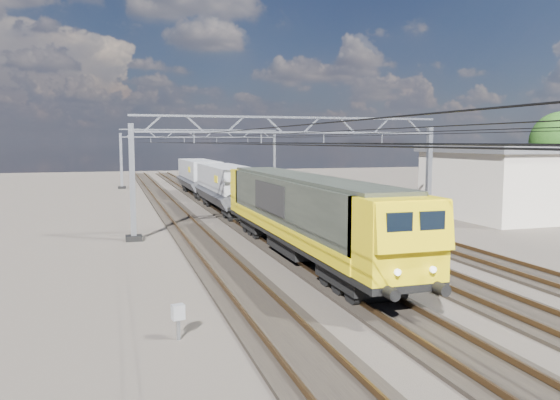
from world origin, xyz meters
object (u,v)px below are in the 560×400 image
object	(u,v)px
locomotive	(302,211)
industrial_shed	(557,179)
hopper_wagon_mid	(199,174)
catenary_gantry_mid	(293,169)
catenary_gantry_far	(201,155)
hopper_wagon_lead	(227,185)
trackside_cabinet	(178,314)

from	to	relation	value
locomotive	industrial_shed	world-z (taller)	industrial_shed
hopper_wagon_mid	industrial_shed	xyz separation A→B (m)	(24.00, -22.56, 0.49)
catenary_gantry_mid	industrial_shed	bearing A→B (deg)	5.19
catenary_gantry_mid	industrial_shed	size ratio (longest dim) A/B	1.07
catenary_gantry_far	hopper_wagon_lead	bearing A→B (deg)	-94.46
catenary_gantry_mid	locomotive	bearing A→B (deg)	-105.24
catenary_gantry_mid	trackside_cabinet	xyz separation A→B (m)	(-8.91, -16.48, -3.14)
catenary_gantry_mid	industrial_shed	distance (m)	22.12
catenary_gantry_far	catenary_gantry_mid	bearing A→B (deg)	-90.00
hopper_wagon_lead	industrial_shed	xyz separation A→B (m)	(24.00, -8.36, 0.49)
catenary_gantry_mid	locomotive	xyz separation A→B (m)	(-2.00, -7.34, -1.58)
catenary_gantry_mid	trackside_cabinet	distance (m)	19.00
catenary_gantry_far	locomotive	xyz separation A→B (m)	(-2.00, -43.34, -1.58)
hopper_wagon_lead	hopper_wagon_mid	distance (m)	14.20
hopper_wagon_lead	trackside_cabinet	bearing A→B (deg)	-104.44
hopper_wagon_mid	industrial_shed	distance (m)	32.94
catenary_gantry_far	hopper_wagon_lead	xyz separation A→B (m)	(-2.00, -25.64, -1.67)
catenary_gantry_mid	locomotive	world-z (taller)	catenary_gantry_mid
locomotive	hopper_wagon_mid	size ratio (longest dim) A/B	1.62
trackside_cabinet	catenary_gantry_mid	bearing A→B (deg)	48.90
hopper_wagon_lead	industrial_shed	size ratio (longest dim) A/B	0.70
locomotive	hopper_wagon_mid	xyz separation A→B (m)	(-0.00, 31.90, -0.09)
trackside_cabinet	catenary_gantry_far	bearing A→B (deg)	67.67
catenary_gantry_far	hopper_wagon_mid	distance (m)	11.74
locomotive	catenary_gantry_mid	bearing A→B (deg)	74.76
catenary_gantry_far	industrial_shed	distance (m)	40.51
hopper_wagon_mid	industrial_shed	world-z (taller)	industrial_shed
catenary_gantry_far	hopper_wagon_mid	size ratio (longest dim) A/B	1.53
catenary_gantry_mid	hopper_wagon_mid	distance (m)	24.69
locomotive	industrial_shed	size ratio (longest dim) A/B	1.13
locomotive	industrial_shed	bearing A→B (deg)	21.26
trackside_cabinet	industrial_shed	xyz separation A→B (m)	(30.91, 18.48, 1.96)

